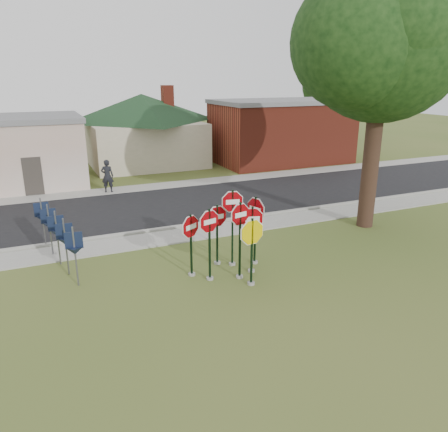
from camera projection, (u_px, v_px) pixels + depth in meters
name	position (u px, v px, depth m)	size (l,w,h in m)	color
ground	(252.00, 289.00, 13.80)	(120.00, 120.00, 0.00)	#445921
sidewalk_near	(193.00, 234.00, 18.59)	(60.00, 1.60, 0.06)	gray
road	(163.00, 207.00, 22.52)	(60.00, 7.00, 0.04)	black
sidewalk_far	(143.00, 188.00, 26.26)	(60.00, 1.60, 0.06)	gray
curb	(185.00, 226.00, 19.45)	(60.00, 0.20, 0.14)	gray
stop_sign_center	(240.00, 230.00, 14.09)	(0.98, 0.26, 2.72)	gray
stop_sign_yellow	(252.00, 243.00, 13.69)	(1.15, 0.24, 2.37)	gray
stop_sign_left	(209.00, 235.00, 14.00)	(1.00, 0.30, 2.55)	gray
stop_sign_right	(252.00, 231.00, 14.60)	(1.02, 0.28, 2.45)	gray
stop_sign_back_right	(232.00, 217.00, 15.05)	(1.02, 0.24, 2.87)	gray
stop_sign_back_left	(217.00, 227.00, 15.26)	(1.06, 0.24, 2.31)	gray
stop_sign_far_right	(255.00, 220.00, 15.25)	(0.35, 1.10, 2.60)	gray
stop_sign_far_left	(191.00, 237.00, 14.36)	(0.93, 0.51, 2.27)	gray
route_sign_row	(57.00, 232.00, 15.29)	(1.43, 4.63, 2.00)	#59595E
building_house	(142.00, 115.00, 32.64)	(11.60, 11.60, 6.20)	beige
building_brick	(281.00, 131.00, 33.79)	(10.20, 6.20, 4.75)	maroon
oak_tree	(384.00, 36.00, 17.30)	(10.40, 9.80, 11.36)	black
bg_tree_right	(331.00, 85.00, 43.19)	(5.60, 5.60, 8.40)	black
pedestrian	(107.00, 176.00, 24.91)	(0.69, 0.45, 1.89)	black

